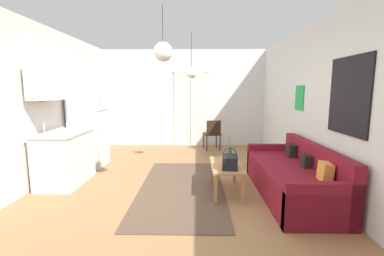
{
  "coord_description": "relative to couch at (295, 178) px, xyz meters",
  "views": [
    {
      "loc": [
        0.36,
        -3.69,
        1.61
      ],
      "look_at": [
        0.28,
        1.05,
        0.92
      ],
      "focal_mm": 24.72,
      "sensor_mm": 36.0,
      "label": 1
    }
  ],
  "objects": [
    {
      "name": "pendant_lamp_far",
      "position": [
        -1.6,
        1.4,
        1.67
      ],
      "size": [
        0.22,
        0.22,
        0.89
      ],
      "color": "black"
    },
    {
      "name": "couch",
      "position": [
        0.0,
        0.0,
        0.0
      ],
      "size": [
        0.88,
        2.2,
        0.79
      ],
      "color": "maroon",
      "rests_on": "ground_plane"
    },
    {
      "name": "wall_right",
      "position": [
        0.46,
        -0.2,
        1.09
      ],
      "size": [
        0.12,
        7.95,
        2.71
      ],
      "color": "silver",
      "rests_on": "ground_plane"
    },
    {
      "name": "refrigerator",
      "position": [
        -3.77,
        1.57,
        0.6
      ],
      "size": [
        0.66,
        0.65,
        1.74
      ],
      "color": "white",
      "rests_on": "ground_plane"
    },
    {
      "name": "coffee_table",
      "position": [
        -1.03,
        0.14,
        0.11
      ],
      "size": [
        0.47,
        0.95,
        0.45
      ],
      "color": "#B27F4C",
      "rests_on": "ground_plane"
    },
    {
      "name": "kitchen_counter",
      "position": [
        -3.79,
        0.48,
        0.47
      ],
      "size": [
        0.65,
        1.06,
        2.01
      ],
      "color": "silver",
      "rests_on": "ground_plane"
    },
    {
      "name": "wall_back",
      "position": [
        -1.86,
        3.72,
        1.07
      ],
      "size": [
        4.76,
        0.13,
        2.71
      ],
      "color": "silver",
      "rests_on": "ground_plane"
    },
    {
      "name": "pendant_lamp_near",
      "position": [
        -1.96,
        -0.22,
        1.84
      ],
      "size": [
        0.26,
        0.26,
        0.73
      ],
      "color": "black"
    },
    {
      "name": "handbag",
      "position": [
        -1.01,
        -0.08,
        0.27
      ],
      "size": [
        0.25,
        0.34,
        0.31
      ],
      "color": "black",
      "rests_on": "coffee_table"
    },
    {
      "name": "ground_plane",
      "position": [
        -1.86,
        -0.2,
        -0.32
      ],
      "size": [
        5.16,
        8.35,
        0.1
      ],
      "primitive_type": "cube",
      "color": "#996D44"
    },
    {
      "name": "wall_left",
      "position": [
        -4.19,
        -0.2,
        1.08
      ],
      "size": [
        0.12,
        7.95,
        2.71
      ],
      "color": "silver",
      "rests_on": "ground_plane"
    },
    {
      "name": "area_rug",
      "position": [
        -1.74,
        0.27,
        -0.27
      ],
      "size": [
        1.35,
        2.86,
        0.01
      ],
      "primitive_type": "cube",
      "color": "brown",
      "rests_on": "ground_plane"
    },
    {
      "name": "accent_chair",
      "position": [
        -1.08,
        3.03,
        0.19
      ],
      "size": [
        0.5,
        0.48,
        0.81
      ],
      "rotation": [
        0.0,
        0.0,
        3.36
      ],
      "color": "black",
      "rests_on": "ground_plane"
    },
    {
      "name": "bamboo_vase",
      "position": [
        -0.96,
        0.41,
        0.27
      ],
      "size": [
        0.08,
        0.08,
        0.42
      ],
      "color": "#47704C",
      "rests_on": "coffee_table"
    }
  ]
}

